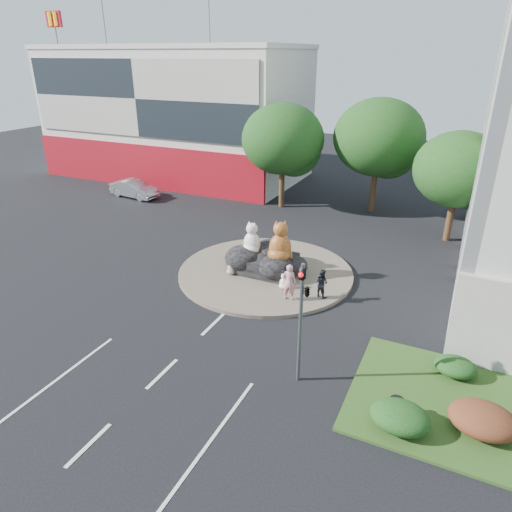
# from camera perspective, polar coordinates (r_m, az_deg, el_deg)

# --- Properties ---
(ground) EXTENTS (120.00, 120.00, 0.00)m
(ground) POSITION_cam_1_polar(r_m,az_deg,el_deg) (19.12, -11.64, -14.22)
(ground) COLOR black
(ground) RESTS_ON ground
(roundabout_island) EXTENTS (10.00, 10.00, 0.20)m
(roundabout_island) POSITION_cam_1_polar(r_m,az_deg,el_deg) (26.38, 1.21, -2.00)
(roundabout_island) COLOR brown
(roundabout_island) RESTS_ON ground
(rock_plinth) EXTENTS (3.20, 2.60, 0.90)m
(rock_plinth) POSITION_cam_1_polar(r_m,az_deg,el_deg) (26.14, 1.22, -0.92)
(rock_plinth) COLOR black
(rock_plinth) RESTS_ON roundabout_island
(shophouse_block) EXTENTS (25.20, 12.30, 17.40)m
(shophouse_block) POSITION_cam_1_polar(r_m,az_deg,el_deg) (48.58, -9.94, 17.23)
(shophouse_block) COLOR silver
(shophouse_block) RESTS_ON ground
(grass_verge) EXTENTS (10.00, 6.00, 0.12)m
(grass_verge) POSITION_cam_1_polar(r_m,az_deg,el_deg) (18.84, 27.81, -17.42)
(grass_verge) COLOR #294517
(grass_verge) RESTS_ON ground
(tree_left) EXTENTS (6.46, 6.46, 8.27)m
(tree_left) POSITION_cam_1_polar(r_m,az_deg,el_deg) (36.90, 3.50, 13.98)
(tree_left) COLOR #382314
(tree_left) RESTS_ON ground
(tree_mid) EXTENTS (6.84, 6.84, 8.76)m
(tree_mid) POSITION_cam_1_polar(r_m,az_deg,el_deg) (36.82, 15.18, 13.68)
(tree_mid) COLOR #382314
(tree_mid) RESTS_ON ground
(tree_right) EXTENTS (5.70, 5.70, 7.30)m
(tree_right) POSITION_cam_1_polar(r_m,az_deg,el_deg) (32.48, 24.07, 9.45)
(tree_right) COLOR #382314
(tree_right) RESTS_ON ground
(hedge_near_green) EXTENTS (2.00, 1.60, 0.90)m
(hedge_near_green) POSITION_cam_1_polar(r_m,az_deg,el_deg) (16.85, 17.56, -18.65)
(hedge_near_green) COLOR #133310
(hedge_near_green) RESTS_ON grass_verge
(hedge_red) EXTENTS (2.20, 1.76, 0.99)m
(hedge_red) POSITION_cam_1_polar(r_m,az_deg,el_deg) (17.66, 26.51, -17.85)
(hedge_red) COLOR #532616
(hedge_red) RESTS_ON grass_verge
(hedge_back_green) EXTENTS (1.60, 1.28, 0.72)m
(hedge_back_green) POSITION_cam_1_polar(r_m,az_deg,el_deg) (19.91, 23.67, -12.56)
(hedge_back_green) COLOR #133310
(hedge_back_green) RESTS_ON grass_verge
(traffic_light) EXTENTS (0.44, 1.24, 5.00)m
(traffic_light) POSITION_cam_1_polar(r_m,az_deg,el_deg) (16.49, 6.01, -5.39)
(traffic_light) COLOR #595B60
(traffic_light) RESTS_ON ground
(cat_white) EXTENTS (1.34, 1.21, 1.94)m
(cat_white) POSITION_cam_1_polar(r_m,az_deg,el_deg) (25.95, -0.51, 2.31)
(cat_white) COLOR silver
(cat_white) RESTS_ON rock_plinth
(cat_tabby) EXTENTS (1.78, 1.68, 2.36)m
(cat_tabby) POSITION_cam_1_polar(r_m,az_deg,el_deg) (25.03, 3.07, 1.95)
(cat_tabby) COLOR orange
(cat_tabby) RESTS_ON rock_plinth
(kitten_calico) EXTENTS (0.70, 0.65, 0.96)m
(kitten_calico) POSITION_cam_1_polar(r_m,az_deg,el_deg) (25.77, -3.10, -1.26)
(kitten_calico) COLOR silver
(kitten_calico) RESTS_ON roundabout_island
(kitten_white) EXTENTS (0.58, 0.52, 0.86)m
(kitten_white) POSITION_cam_1_polar(r_m,az_deg,el_deg) (24.27, 3.49, -3.09)
(kitten_white) COLOR white
(kitten_white) RESTS_ON roundabout_island
(pedestrian_pink) EXTENTS (0.77, 0.56, 1.94)m
(pedestrian_pink) POSITION_cam_1_polar(r_m,az_deg,el_deg) (22.97, 4.17, -3.27)
(pedestrian_pink) COLOR tan
(pedestrian_pink) RESTS_ON roundabout_island
(pedestrian_dark) EXTENTS (0.87, 0.76, 1.52)m
(pedestrian_dark) POSITION_cam_1_polar(r_m,az_deg,el_deg) (23.50, 8.19, -3.37)
(pedestrian_dark) COLOR black
(pedestrian_dark) RESTS_ON roundabout_island
(parked_car) EXTENTS (4.76, 2.07, 1.52)m
(parked_car) POSITION_cam_1_polar(r_m,az_deg,el_deg) (41.84, -14.97, 8.11)
(parked_car) COLOR #AFB2B7
(parked_car) RESTS_ON ground
(litter_bin) EXTENTS (0.62, 0.62, 0.74)m
(litter_bin) POSITION_cam_1_polar(r_m,az_deg,el_deg) (17.27, 17.09, -17.67)
(litter_bin) COLOR black
(litter_bin) RESTS_ON grass_verge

